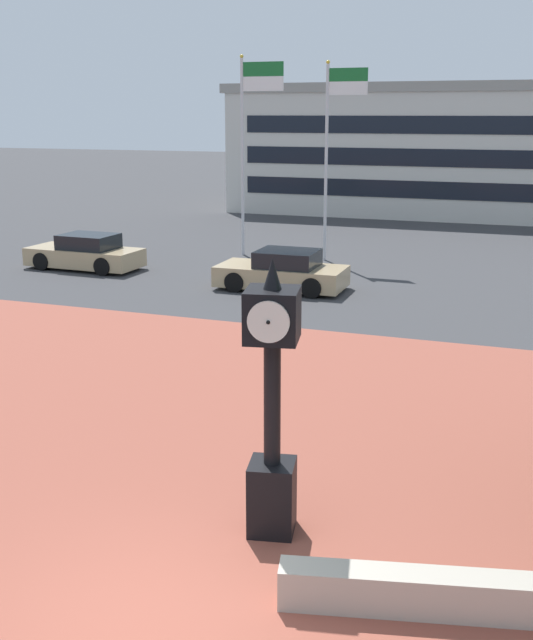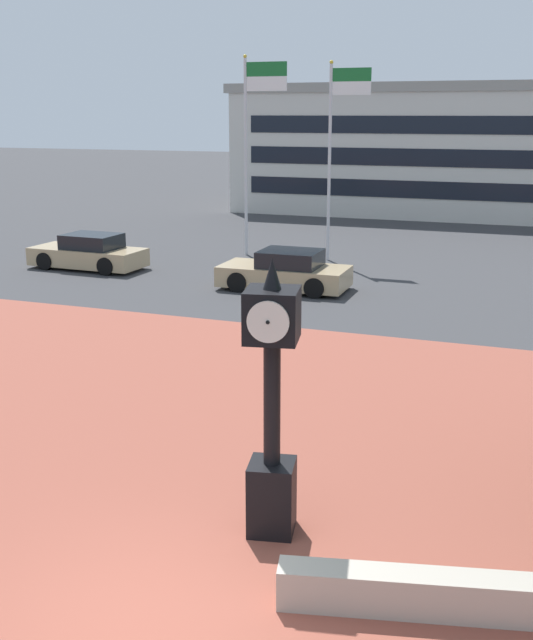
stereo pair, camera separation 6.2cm
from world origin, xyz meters
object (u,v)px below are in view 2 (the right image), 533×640
at_px(car_street_near, 89,253).
at_px(flagpole_primary, 251,136).
at_px(car_street_mid, 286,272).
at_px(civic_building, 482,149).
at_px(flagpole_secondary, 335,144).
at_px(street_clock, 272,411).

xyz_separation_m(car_street_near, flagpole_primary, (4.53, 4.70, 4.09)).
xyz_separation_m(car_street_mid, civic_building, (3.77, 22.90, 2.97)).
bearing_deg(car_street_mid, flagpole_secondary, -0.75).
relative_size(flagpole_secondary, civic_building, 0.27).
xyz_separation_m(car_street_near, civic_building, (11.62, 22.11, 2.97)).
bearing_deg(car_street_mid, car_street_near, 83.61).
height_order(car_street_near, car_street_mid, same).
bearing_deg(street_clock, flagpole_primary, 100.60).
distance_m(flagpole_primary, flagpole_secondary, 3.34).
bearing_deg(civic_building, car_street_mid, -99.35).
height_order(car_street_near, civic_building, civic_building).
height_order(car_street_mid, flagpole_secondary, flagpole_secondary).
distance_m(street_clock, car_street_near, 19.68).
distance_m(street_clock, flagpole_secondary, 20.52).
height_order(flagpole_primary, civic_building, flagpole_primary).
relative_size(street_clock, car_street_mid, 0.92).
bearing_deg(car_street_near, civic_building, -25.55).
relative_size(car_street_near, car_street_mid, 1.03).
bearing_deg(flagpole_primary, civic_building, 67.85).
xyz_separation_m(flagpole_primary, civic_building, (7.09, 17.41, -1.12)).
xyz_separation_m(street_clock, car_street_near, (-12.56, 15.10, -1.18)).
bearing_deg(civic_building, car_street_near, -117.72).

